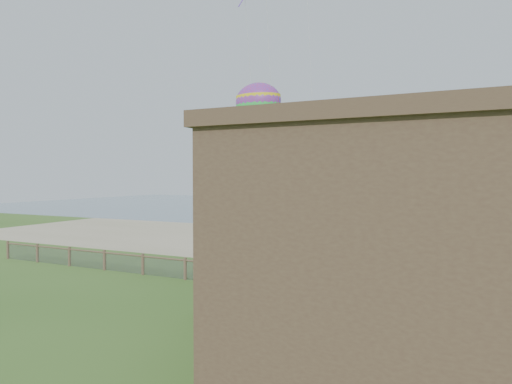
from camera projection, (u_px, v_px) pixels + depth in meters
ground at (163, 316)px, 18.93m from camera, size 160.00×160.00×0.00m
sand_beach at (322, 245)px, 38.75m from camera, size 72.00×20.00×0.02m
ocean at (400, 210)px, 78.38m from camera, size 160.00×68.00×0.02m
chainlink_fence at (232, 275)px, 24.31m from camera, size 36.20×0.20×1.25m
motel_deck at (512, 319)px, 17.80m from camera, size 15.00×2.00×0.50m
picnic_table at (221, 308)px, 18.79m from camera, size 2.23×1.96×0.78m
octopus_kite at (258, 126)px, 34.93m from camera, size 4.11×3.34×7.43m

